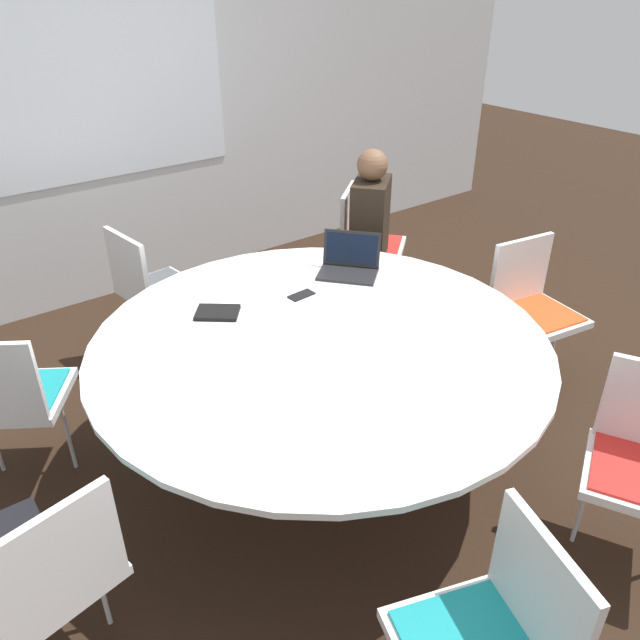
{
  "coord_description": "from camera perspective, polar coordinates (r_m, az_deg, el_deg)",
  "views": [
    {
      "loc": [
        -1.49,
        -1.96,
        2.24
      ],
      "look_at": [
        0.0,
        0.0,
        0.82
      ],
      "focal_mm": 35.0,
      "sensor_mm": 36.0,
      "label": 1
    }
  ],
  "objects": [
    {
      "name": "ground_plane",
      "position": [
        3.33,
        -0.0,
        -12.33
      ],
      "size": [
        16.0,
        16.0,
        0.0
      ],
      "primitive_type": "plane",
      "color": "black"
    },
    {
      "name": "wall_back",
      "position": [
        4.77,
        -19.22,
        17.66
      ],
      "size": [
        8.0,
        0.07,
        2.7
      ],
      "color": "silver",
      "rests_on": "ground_plane"
    },
    {
      "name": "conference_table",
      "position": [
        2.95,
        -0.0,
        -3.22
      ],
      "size": [
        2.13,
        2.13,
        0.72
      ],
      "color": "#B7B7BC",
      "rests_on": "ground_plane"
    },
    {
      "name": "chair_0",
      "position": [
        4.52,
        4.11,
        7.55
      ],
      "size": [
        0.61,
        0.6,
        0.87
      ],
      "rotation": [
        0.0,
        0.0,
        3.84
      ],
      "color": "white",
      "rests_on": "ground_plane"
    },
    {
      "name": "chair_1",
      "position": [
        3.99,
        -15.28,
        3.33
      ],
      "size": [
        0.47,
        0.49,
        0.87
      ],
      "rotation": [
        0.0,
        0.0,
        4.84
      ],
      "color": "white",
      "rests_on": "ground_plane"
    },
    {
      "name": "chair_2",
      "position": [
        3.21,
        -26.51,
        -6.0
      ],
      "size": [
        0.6,
        0.59,
        0.87
      ],
      "rotation": [
        0.0,
        0.0,
        5.7
      ],
      "color": "white",
      "rests_on": "ground_plane"
    },
    {
      "name": "chair_3",
      "position": [
        2.35,
        -23.75,
        -20.37
      ],
      "size": [
        0.52,
        0.5,
        0.87
      ],
      "rotation": [
        0.0,
        0.0,
        6.49
      ],
      "color": "white",
      "rests_on": "ground_plane"
    },
    {
      "name": "chair_4",
      "position": [
        2.12,
        15.63,
        -25.92
      ],
      "size": [
        0.54,
        0.55,
        0.87
      ],
      "rotation": [
        0.0,
        0.0,
        7.52
      ],
      "color": "white",
      "rests_on": "ground_plane"
    },
    {
      "name": "chair_6",
      "position": [
        3.83,
        18.81,
        1.61
      ],
      "size": [
        0.5,
        0.49,
        0.87
      ],
      "rotation": [
        0.0,
        0.0,
        9.26
      ],
      "color": "white",
      "rests_on": "ground_plane"
    },
    {
      "name": "person_0",
      "position": [
        4.22,
        4.8,
        8.65
      ],
      "size": [
        0.42,
        0.4,
        1.22
      ],
      "rotation": [
        0.0,
        0.0,
        3.84
      ],
      "color": "#2D2319",
      "rests_on": "ground_plane"
    },
    {
      "name": "laptop",
      "position": [
        3.51,
        2.71,
        5.22
      ],
      "size": [
        0.39,
        0.4,
        0.21
      ],
      "rotation": [
        0.0,
        0.0,
        -0.87
      ],
      "color": "#232326",
      "rests_on": "conference_table"
    },
    {
      "name": "spiral_notebook",
      "position": [
        3.13,
        -9.36,
        0.68
      ],
      "size": [
        0.26,
        0.25,
        0.02
      ],
      "color": "black",
      "rests_on": "conference_table"
    },
    {
      "name": "cell_phone",
      "position": [
        3.27,
        -1.71,
        2.29
      ],
      "size": [
        0.14,
        0.08,
        0.01
      ],
      "color": "black",
      "rests_on": "conference_table"
    },
    {
      "name": "handbag",
      "position": [
        3.03,
        -27.21,
        -18.38
      ],
      "size": [
        0.36,
        0.16,
        0.28
      ],
      "color": "black",
      "rests_on": "ground_plane"
    }
  ]
}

